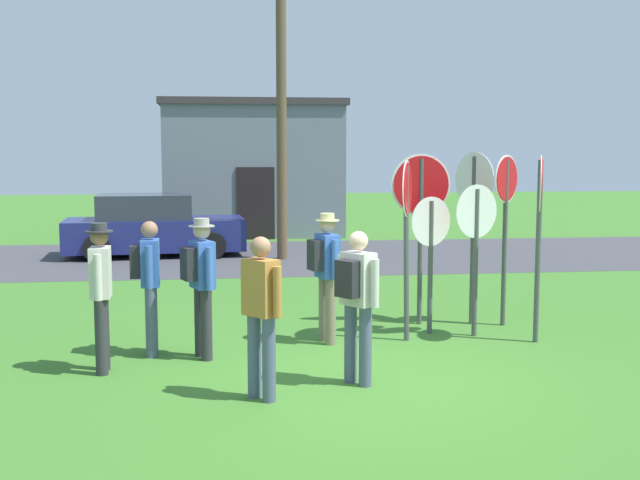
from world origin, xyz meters
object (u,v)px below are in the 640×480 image
object	(u,v)px
stop_sign_far_back	(506,211)
person_near_signs	(201,278)
parked_car_on_street	(153,228)
stop_sign_low_front	(407,218)
stop_sign_leaning_right	(431,242)
person_with_sunhat	(149,278)
person_in_teal	(357,296)
stop_sign_nearest	(421,206)
stop_sign_rear_right	(539,215)
utility_pole	(281,82)
person_on_left	(326,268)
person_in_blue	(101,288)
stop_sign_leaning_left	(476,233)
person_in_dark_shirt	(261,309)
stop_sign_tallest	(474,206)

from	to	relation	value
stop_sign_far_back	person_near_signs	size ratio (longest dim) A/B	1.44
parked_car_on_street	stop_sign_low_front	bearing A→B (deg)	-65.99
stop_sign_leaning_right	person_near_signs	world-z (taller)	stop_sign_leaning_right
person_with_sunhat	person_in_teal	size ratio (longest dim) A/B	1.00
stop_sign_leaning_right	stop_sign_nearest	size ratio (longest dim) A/B	0.76
stop_sign_far_back	stop_sign_low_front	bearing A→B (deg)	-155.64
stop_sign_rear_right	utility_pole	bearing A→B (deg)	107.82
stop_sign_far_back	person_near_signs	xyz separation A→B (m)	(-4.35, -1.35, -0.68)
stop_sign_nearest	person_on_left	world-z (taller)	stop_sign_nearest
stop_sign_leaning_right	stop_sign_nearest	distance (m)	0.75
person_with_sunhat	person_in_blue	distance (m)	0.86
parked_car_on_street	stop_sign_nearest	xyz separation A→B (m)	(4.60, -8.37, 1.06)
utility_pole	stop_sign_far_back	distance (m)	8.40
person_with_sunhat	person_on_left	bearing A→B (deg)	9.11
stop_sign_leaning_left	person_in_dark_shirt	distance (m)	3.97
stop_sign_far_back	stop_sign_leaning_left	size ratio (longest dim) A/B	1.19
stop_sign_tallest	person_near_signs	size ratio (longest dim) A/B	1.46
person_with_sunhat	person_in_teal	bearing A→B (deg)	-33.29
person_in_teal	person_with_sunhat	bearing A→B (deg)	146.71
utility_pole	stop_sign_nearest	distance (m)	7.86
stop_sign_leaning_left	person_on_left	distance (m)	2.15
utility_pole	stop_sign_far_back	world-z (taller)	utility_pole
parked_car_on_street	stop_sign_far_back	world-z (taller)	stop_sign_far_back
parked_car_on_street	stop_sign_low_front	distance (m)	10.28
parked_car_on_street	person_near_signs	distance (m)	10.06
person_with_sunhat	stop_sign_far_back	bearing A→B (deg)	12.58
stop_sign_leaning_left	stop_sign_low_front	xyz separation A→B (m)	(-1.01, -0.15, 0.24)
person_with_sunhat	person_near_signs	bearing A→B (deg)	-20.05
stop_sign_nearest	person_in_dark_shirt	distance (m)	4.21
parked_car_on_street	person_in_dark_shirt	xyz separation A→B (m)	(2.11, -11.67, 0.26)
person_on_left	stop_sign_rear_right	bearing A→B (deg)	-6.05
stop_sign_far_back	parked_car_on_street	bearing A→B (deg)	124.00
stop_sign_rear_right	person_in_blue	size ratio (longest dim) A/B	1.44
person_on_left	stop_sign_leaning_left	bearing A→B (deg)	4.48
stop_sign_leaning_right	person_in_blue	xyz separation A→B (m)	(-4.26, -1.47, -0.31)
person_in_dark_shirt	stop_sign_leaning_right	bearing A→B (deg)	47.32
stop_sign_rear_right	stop_sign_leaning_right	distance (m)	1.51
parked_car_on_street	stop_sign_far_back	xyz separation A→B (m)	(5.80, -8.60, 1.00)
person_in_teal	person_near_signs	bearing A→B (deg)	142.51
stop_sign_low_front	person_near_signs	bearing A→B (deg)	-167.32
person_on_left	utility_pole	bearing A→B (deg)	89.76
person_in_teal	stop_sign_far_back	bearing A→B (deg)	45.27
stop_sign_nearest	person_on_left	bearing A→B (deg)	-147.11
parked_car_on_street	stop_sign_leaning_left	size ratio (longest dim) A/B	2.11
person_with_sunhat	person_in_teal	xyz separation A→B (m)	(2.36, -1.55, 0.00)
stop_sign_tallest	person_near_signs	bearing A→B (deg)	-159.11
stop_sign_leaning_right	person_in_dark_shirt	world-z (taller)	stop_sign_leaning_right
stop_sign_tallest	person_in_teal	bearing A→B (deg)	-128.17
utility_pole	parked_car_on_street	xyz separation A→B (m)	(-3.11, 1.03, -3.46)
stop_sign_far_back	stop_sign_nearest	bearing A→B (deg)	168.90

